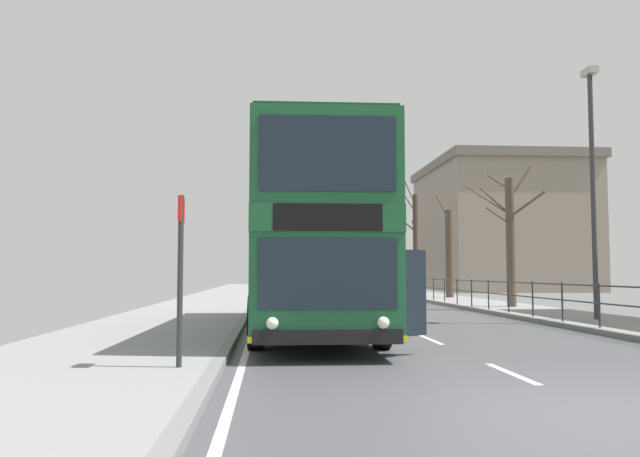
{
  "coord_description": "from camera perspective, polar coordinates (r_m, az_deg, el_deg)",
  "views": [
    {
      "loc": [
        -3.5,
        -6.73,
        1.46
      ],
      "look_at": [
        -2.43,
        7.44,
        2.44
      ],
      "focal_mm": 36.43,
      "sensor_mm": 36.0,
      "label": 1
    }
  ],
  "objects": [
    {
      "name": "bare_tree_far_00",
      "position": [
        26.75,
        16.39,
        -0.75
      ],
      "size": [
        2.62,
        2.29,
        5.65
      ],
      "color": "brown",
      "rests_on": "ground"
    },
    {
      "name": "bare_tree_far_01",
      "position": [
        35.98,
        11.29,
        -1.99
      ],
      "size": [
        1.86,
        2.25,
        6.01
      ],
      "color": "#4C3D2D",
      "rests_on": "ground"
    },
    {
      "name": "background_building_00",
      "position": [
        56.67,
        15.46,
        0.2
      ],
      "size": [
        11.74,
        15.23,
        10.72
      ],
      "color": "gray",
      "rests_on": "ground"
    },
    {
      "name": "ground",
      "position": [
        7.42,
        18.43,
        -14.8
      ],
      "size": [
        15.8,
        140.0,
        0.2
      ],
      "color": "#4B4B50"
    },
    {
      "name": "street_lamp_far_side",
      "position": [
        20.41,
        22.81,
        4.64
      ],
      "size": [
        0.28,
        0.6,
        7.3
      ],
      "color": "#38383D",
      "rests_on": "ground"
    },
    {
      "name": "bare_tree_far_02",
      "position": [
        45.83,
        8.38,
        -1.09
      ],
      "size": [
        1.77,
        2.81,
        7.94
      ],
      "color": "#423328",
      "rests_on": "ground"
    },
    {
      "name": "pedestrian_railing_far_kerb",
      "position": [
        21.79,
        17.15,
        -5.34
      ],
      "size": [
        0.05,
        34.25,
        1.06
      ],
      "color": "#2D3338",
      "rests_on": "ground"
    },
    {
      "name": "double_decker_bus_main",
      "position": [
        15.85,
        -0.84,
        -1.08
      ],
      "size": [
        3.24,
        11.13,
        4.28
      ],
      "color": "#19512D",
      "rests_on": "ground"
    },
    {
      "name": "bus_stop_sign_near",
      "position": [
        9.44,
        -12.16,
        -2.7
      ],
      "size": [
        0.08,
        0.44,
        2.43
      ],
      "color": "#2D2D33",
      "rests_on": "ground"
    }
  ]
}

